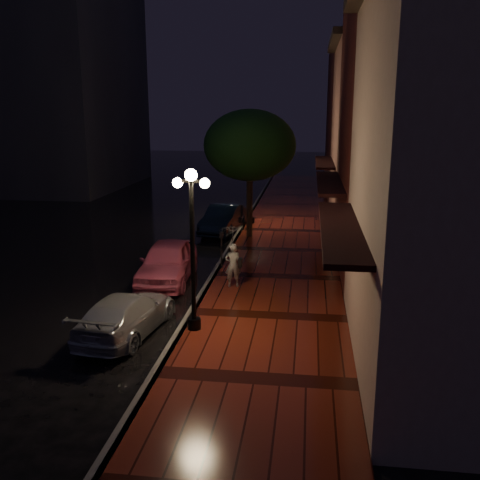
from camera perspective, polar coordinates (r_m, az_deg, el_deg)
The scene contains 15 objects.
ground at distance 19.39m, azimuth -2.77°, elevation -4.01°, with size 120.00×120.00×0.00m, color black.
sidewalk at distance 19.11m, azimuth 3.90°, elevation -4.06°, with size 4.50×60.00×0.15m, color #46150C.
curb at distance 19.36m, azimuth -2.77°, elevation -3.80°, with size 0.25×60.00×0.15m, color #595451.
storefront_near at distance 12.82m, azimuth 24.17°, elevation 5.13°, with size 5.00×8.00×8.50m, color gray.
storefront_mid at distance 20.50m, azimuth 18.20°, elevation 11.94°, with size 5.00×8.00×11.00m, color #511914.
storefront_far at distance 28.44m, azimuth 15.14°, elevation 10.44°, with size 5.00×8.00×9.00m, color #8C5951.
storefront_extra at distance 38.35m, azimuth 13.25°, elevation 12.03°, with size 5.00×12.00×10.00m, color #511914.
streetlamp_near at distance 13.89m, azimuth -5.11°, elevation -0.07°, with size 0.96×0.36×4.31m.
streetlamp_far at distance 27.53m, azimuth 1.22°, elevation 6.84°, with size 0.96×0.36×4.31m.
street_tree at distance 24.36m, azimuth 1.06°, elevation 9.83°, with size 4.16×4.16×5.80m.
pink_car at distance 18.92m, azimuth -7.74°, elevation -2.29°, with size 1.70×4.22×1.44m, color #DE5B7D.
navy_car at distance 26.25m, azimuth -1.80°, elevation 2.24°, with size 1.43×4.10×1.35m, color black.
silver_car at distance 14.78m, azimuth -12.01°, elevation -7.73°, with size 1.60×3.92×1.14m, color #98989F.
woman_with_umbrella at distance 17.56m, azimuth -0.76°, elevation -0.72°, with size 0.86×0.88×2.07m.
parking_meter at distance 19.80m, azimuth -1.99°, elevation -0.67°, with size 0.14×0.11×1.37m.
Camera 1 is at (3.32, -18.17, 5.90)m, focal length 40.00 mm.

